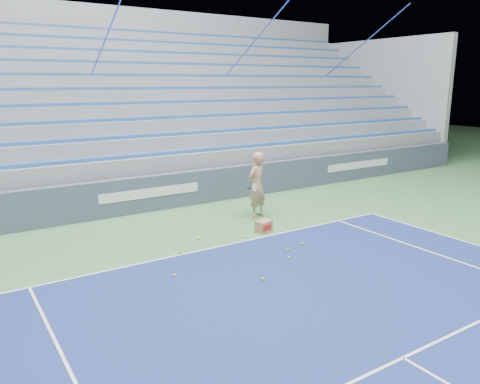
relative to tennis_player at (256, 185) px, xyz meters
The scene contains 12 objects.
sponsor_barrier 3.37m from the tennis_player, 135.75° to the left, with size 30.00×0.32×1.10m.
bleachers 8.52m from the tennis_player, 106.59° to the left, with size 31.00×9.15×7.30m.
tennis_player is the anchor object (origin of this frame).
ball_box 1.66m from the tennis_player, 117.01° to the right, with size 0.47×0.41×0.31m.
tennis_ball_0 4.68m from the tennis_player, 123.02° to the right, with size 0.07×0.07×0.07m, color #C3D02A.
tennis_ball_1 2.85m from the tennis_player, 99.78° to the right, with size 0.07×0.07×0.07m, color #C3D02A.
tennis_ball_2 2.74m from the tennis_player, 158.75° to the right, with size 0.07×0.07×0.07m, color #C3D02A.
tennis_ball_3 3.09m from the tennis_player, 110.10° to the right, with size 0.07×0.07×0.07m, color #C3D02A.
tennis_ball_4 3.61m from the tennis_player, 112.73° to the right, with size 0.07×0.07×0.07m, color #C3D02A.
tennis_ball_5 4.86m from the tennis_player, 145.28° to the right, with size 0.07×0.07×0.07m, color #C3D02A.
tennis_ball_6 2.20m from the tennis_player, 132.88° to the right, with size 0.07×0.07×0.07m, color #C3D02A.
tennis_ball_7 3.73m from the tennis_player, 154.07° to the right, with size 0.07×0.07×0.07m, color #C3D02A.
Camera 1 is at (-5.24, 2.64, 3.88)m, focal length 35.00 mm.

